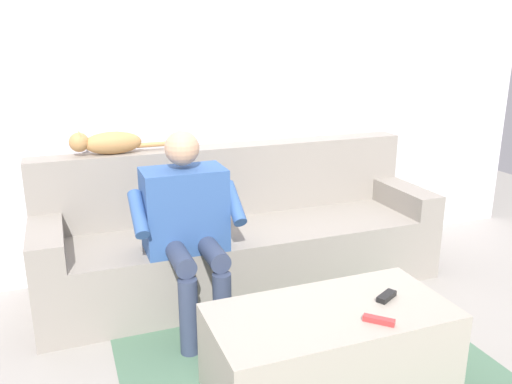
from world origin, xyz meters
TOP-DOWN VIEW (x-y plane):
  - ground_plane at (0.00, 0.60)m, footprint 8.00×8.00m
  - back_wall at (0.00, -0.59)m, footprint 5.15×0.06m
  - couch at (0.00, -0.15)m, footprint 2.56×0.75m
  - coffee_table at (0.00, 1.07)m, footprint 1.10×0.54m
  - person_solo_seated at (0.44, 0.21)m, footprint 0.61×0.58m
  - cat_on_backrest at (0.79, -0.38)m, footprint 0.58×0.14m
  - remote_red at (-0.13, 1.24)m, footprint 0.12×0.12m
  - remote_black at (-0.29, 1.07)m, footprint 0.13×0.10m
  - floor_rug at (0.00, 0.91)m, footprint 1.82×1.81m

SIDE VIEW (x-z plane):
  - ground_plane at x=0.00m, z-range 0.00..0.00m
  - floor_rug at x=0.00m, z-range 0.00..0.01m
  - coffee_table at x=0.00m, z-range 0.00..0.42m
  - couch at x=0.00m, z-range -0.13..0.76m
  - remote_red at x=-0.13m, z-range 0.42..0.44m
  - remote_black at x=-0.29m, z-range 0.42..0.45m
  - person_solo_seated at x=0.44m, z-range 0.07..1.17m
  - cat_on_backrest at x=0.79m, z-range 0.89..1.04m
  - back_wall at x=0.00m, z-range 0.00..2.76m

